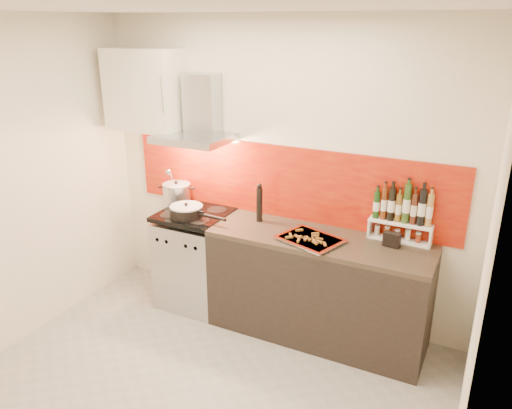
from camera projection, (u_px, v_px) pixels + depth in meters
The scene contains 17 objects.
floor at pixel (197, 395), 3.59m from camera, with size 3.40×3.40×0.00m, color #9E9991.
ceiling at pixel (177, 7), 2.69m from camera, with size 3.40×2.80×0.02m, color white.
back_wall at pixel (279, 172), 4.31m from camera, with size 3.40×0.02×2.60m, color silver.
left_wall at pixel (5, 190), 3.85m from camera, with size 0.02×2.80×2.60m, color silver.
right_wall at pixel (481, 290), 2.43m from camera, with size 0.02×2.80×2.60m, color silver.
backsplash at pixel (284, 182), 4.31m from camera, with size 3.00×0.02×0.64m, color #95080A.
range_stove at pixel (196, 259), 4.65m from camera, with size 0.60×0.60×0.91m.
counter at pixel (318, 287), 4.15m from camera, with size 1.80×0.60×0.90m.
range_hood at pixel (199, 118), 4.32m from camera, with size 0.62×0.50×0.61m.
upper_cabinet at pixel (145, 90), 4.47m from camera, with size 0.70×0.35×0.72m, color white.
stock_pot at pixel (177, 193), 4.69m from camera, with size 0.26×0.26×0.22m.
saute_pan at pixel (187, 211), 4.37m from camera, with size 0.56×0.29×0.13m.
utensil_jar at pixel (172, 195), 4.63m from camera, with size 0.08×0.12×0.37m.
pepper_mill at pixel (259, 203), 4.27m from camera, with size 0.05×0.05×0.34m.
step_shelf at pixel (402, 216), 3.86m from camera, with size 0.49×0.13×0.47m.
caddy_box at pixel (392, 239), 3.81m from camera, with size 0.13×0.05×0.11m, color black.
baking_tray at pixel (310, 239), 3.93m from camera, with size 0.56×0.50×0.03m.
Camera 1 is at (1.68, -2.40, 2.53)m, focal length 35.00 mm.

